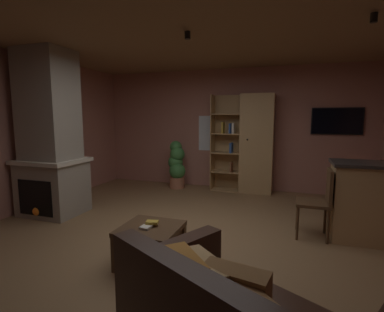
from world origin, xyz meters
name	(u,v)px	position (x,y,z in m)	size (l,w,h in m)	color
floor	(182,241)	(0.00, 0.00, -0.01)	(5.87, 6.02, 0.02)	olive
wall_back	(230,129)	(0.00, 3.04, 1.31)	(5.99, 0.06, 2.63)	#AD7060
wall_left	(4,135)	(-2.97, 0.00, 1.31)	(0.06, 6.02, 2.63)	#AD7060
ceiling	(181,27)	(0.00, 0.00, 2.64)	(5.87, 6.02, 0.02)	#8E6B47
window_pane_back	(214,133)	(-0.35, 3.01, 1.22)	(0.71, 0.01, 0.79)	white
stone_fireplace	(50,142)	(-2.39, 0.33, 1.19)	(0.99, 0.83, 2.63)	gray
bookshelf_cabinet	(252,144)	(0.54, 2.77, 1.02)	(1.29, 0.41, 2.06)	tan
coffee_table	(151,234)	(-0.11, -0.69, 0.34)	(0.62, 0.60, 0.42)	#4C331E
table_book_0	(146,227)	(-0.13, -0.76, 0.44)	(0.10, 0.10, 0.03)	beige
table_book_1	(152,222)	(-0.09, -0.67, 0.46)	(0.13, 0.08, 0.03)	gold
dining_chair	(320,198)	(1.67, 0.65, 0.53)	(0.43, 0.43, 0.92)	#4C331E
potted_floor_plant	(177,164)	(-1.10, 2.60, 0.53)	(0.41, 0.40, 1.06)	#B77051
wall_mounted_tv	(337,121)	(2.14, 2.98, 1.51)	(0.94, 0.06, 0.53)	black
track_light_spot_0	(47,49)	(-2.10, 0.10, 2.56)	(0.07, 0.07, 0.09)	black
track_light_spot_1	(188,35)	(0.05, 0.07, 2.56)	(0.07, 0.07, 0.09)	black
track_light_spot_2	(374,18)	(2.01, 0.07, 2.56)	(0.07, 0.07, 0.09)	black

